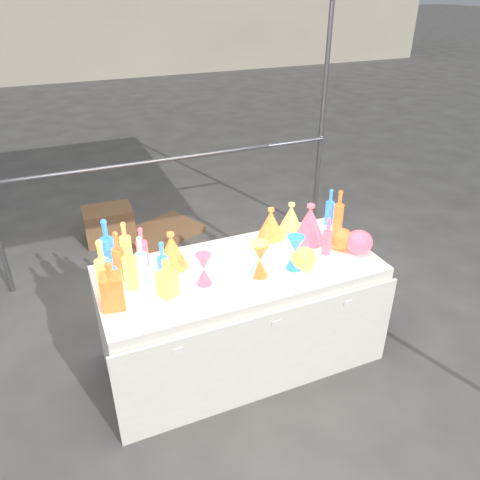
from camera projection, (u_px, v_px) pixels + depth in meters
name	position (u px, v px, depth m)	size (l,w,h in m)	color
ground	(240.00, 355.00, 3.36)	(80.00, 80.00, 0.00)	#65625E
display_table	(241.00, 315.00, 3.17)	(1.84, 0.83, 0.75)	white
cardboard_box_closed	(109.00, 224.00, 4.76)	(0.48, 0.35, 0.35)	#8B613F
cardboard_box_flat	(162.00, 232.00, 4.92)	(0.76, 0.54, 0.07)	#8B613F
bottle_0	(125.00, 242.00, 2.98)	(0.07, 0.07, 0.29)	#E9164E
bottle_1	(107.00, 246.00, 2.87)	(0.09, 0.09, 0.37)	#198B44
bottle_2	(118.00, 256.00, 2.80)	(0.07, 0.07, 0.33)	orange
bottle_3	(142.00, 247.00, 2.95)	(0.07, 0.07, 0.27)	#2024BB
bottle_4	(103.00, 268.00, 2.64)	(0.09, 0.09, 0.37)	#12745F
bottle_5	(141.00, 260.00, 2.76)	(0.07, 0.07, 0.32)	#B52459
bottle_6	(130.00, 264.00, 2.72)	(0.08, 0.08, 0.33)	#E9164E
bottle_7	(163.00, 263.00, 2.76)	(0.07, 0.07, 0.29)	#198B44
decanter_0	(167.00, 277.00, 2.67)	(0.10, 0.10, 0.25)	#E9164E
decanter_1	(111.00, 285.00, 2.57)	(0.12, 0.12, 0.29)	orange
decanter_2	(111.00, 278.00, 2.66)	(0.10, 0.10, 0.25)	#198B44
hourglass_0	(260.00, 260.00, 2.86)	(0.11, 0.11, 0.22)	orange
hourglass_1	(204.00, 269.00, 2.79)	(0.10, 0.10, 0.20)	#2024BB
hourglass_2	(259.00, 259.00, 2.87)	(0.11, 0.11, 0.23)	#12745F
hourglass_3	(256.00, 259.00, 2.87)	(0.11, 0.11, 0.21)	#B52459
hourglass_5	(295.00, 253.00, 2.93)	(0.11, 0.11, 0.23)	#198B44
globe_0	(303.00, 259.00, 2.96)	(0.16, 0.16, 0.13)	#E9164E
globe_2	(341.00, 240.00, 3.17)	(0.16, 0.16, 0.13)	orange
globe_3	(359.00, 243.00, 3.12)	(0.18, 0.18, 0.14)	#2024BB
lampshade_0	(172.00, 250.00, 2.94)	(0.20, 0.20, 0.24)	yellow
lampshade_1	(271.00, 223.00, 3.28)	(0.19, 0.19, 0.23)	yellow
lampshade_2	(310.00, 223.00, 3.23)	(0.24, 0.24, 0.28)	#2024BB
lampshade_3	(291.00, 218.00, 3.33)	(0.20, 0.20, 0.24)	#12745F
bottle_8	(330.00, 207.00, 3.45)	(0.06, 0.06, 0.28)	#198B44
bottle_9	(339.00, 210.00, 3.37)	(0.07, 0.07, 0.31)	orange
bottle_10	(327.00, 236.00, 3.08)	(0.06, 0.06, 0.27)	#2024BB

